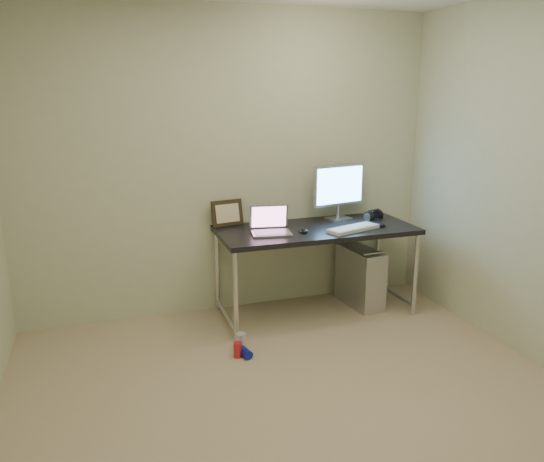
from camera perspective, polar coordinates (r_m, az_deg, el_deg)
The scene contains 17 objects.
floor at distance 3.27m, azimuth 3.89°, elevation -19.35°, with size 3.50×3.50×0.00m, color tan.
wall_back at distance 4.42m, azimuth -4.51°, elevation 7.11°, with size 3.50×0.02×2.50m, color beige.
desk at distance 4.40m, azimuth 4.74°, elevation -0.61°, with size 1.62×0.71×0.75m.
tower_computer at distance 4.74m, azimuth 9.44°, elevation -4.89°, with size 0.27×0.51×0.55m.
cable_a at distance 4.90m, azimuth 7.52°, elevation -2.39°, with size 0.01×0.01×0.70m, color black.
cable_b at distance 4.93m, azimuth 8.56°, elevation -2.58°, with size 0.01×0.01×0.72m, color black.
can_red at distance 3.87m, azimuth -3.71°, elevation -12.63°, with size 0.06×0.06×0.11m, color red.
can_white at distance 3.97m, azimuth -3.34°, elevation -11.78°, with size 0.07×0.07×0.13m, color silver.
can_blue at distance 3.88m, azimuth -2.91°, elevation -12.92°, with size 0.07×0.07×0.12m, color #0F18A1.
laptop at distance 4.19m, azimuth -0.18°, elevation 0.47°, with size 0.34×0.30×0.21m.
monitor at distance 4.63m, azimuth 7.24°, elevation 4.66°, with size 0.51×0.19×0.48m.
keyboard at distance 4.33m, azimuth 8.72°, elevation 0.26°, with size 0.45×0.15×0.03m, color silver.
mouse_right at distance 4.50m, azimuth 11.63°, elevation 0.77°, with size 0.07×0.11×0.04m, color black.
mouse_left at distance 4.22m, azimuth 3.39°, elevation 0.13°, with size 0.07×0.12×0.04m, color black.
headphones at distance 4.74m, azimuth 10.85°, elevation 1.63°, with size 0.18×0.10×0.11m.
picture_frame at distance 4.42m, azimuth -4.84°, elevation 1.95°, with size 0.27×0.03×0.22m, color black.
webcam at distance 4.44m, azimuth -1.21°, elevation 1.67°, with size 0.04×0.03×0.11m.
Camera 1 is at (-1.05, -2.50, 1.83)m, focal length 35.00 mm.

